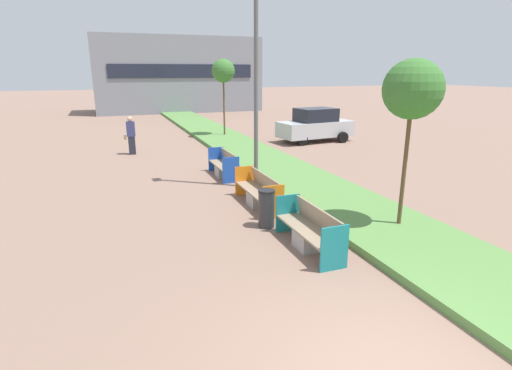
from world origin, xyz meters
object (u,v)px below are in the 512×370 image
bench_orange_frame (259,193)px  street_lamp_post (256,35)px  sapling_tree_far (223,71)px  sapling_tree_near (413,90)px  litter_bin (266,208)px  pedestrian_walking (131,135)px  bench_blue_frame (224,167)px  parked_car_distant (315,125)px  bench_teal_frame (310,233)px

bench_orange_frame → street_lamp_post: street_lamp_post is taller
sapling_tree_far → street_lamp_post: bearing=-100.6°
sapling_tree_near → sapling_tree_far: bearing=90.0°
litter_bin → pedestrian_walking: 11.11m
bench_blue_frame → parked_car_distant: bearing=39.1°
litter_bin → pedestrian_walking: pedestrian_walking is taller
bench_orange_frame → sapling_tree_near: (2.60, -2.99, 3.04)m
bench_teal_frame → bench_blue_frame: size_ratio=1.09×
street_lamp_post → sapling_tree_near: (1.99, -4.85, -1.50)m
sapling_tree_near → bench_teal_frame: bearing=-176.2°
sapling_tree_near → bench_orange_frame: bearing=131.0°
sapling_tree_far → parked_car_distant: 6.13m
bench_orange_frame → parked_car_distant: parked_car_distant is taller
bench_orange_frame → litter_bin: litter_bin is taller
bench_blue_frame → bench_teal_frame: bearing=-90.0°
litter_bin → parked_car_distant: parked_car_distant is taller
pedestrian_walking → sapling_tree_far: bearing=30.6°
bench_teal_frame → pedestrian_walking: pedestrian_walking is taller
bench_blue_frame → sapling_tree_far: 9.83m
bench_blue_frame → street_lamp_post: bearing=-71.1°
bench_teal_frame → parked_car_distant: bearing=60.8°
bench_orange_frame → bench_blue_frame: same height
litter_bin → street_lamp_post: (1.03, 3.48, 4.43)m
street_lamp_post → bench_blue_frame: bearing=108.9°
parked_car_distant → pedestrian_walking: bearing=174.3°
pedestrian_walking → parked_car_distant: bearing=0.7°
bench_teal_frame → bench_blue_frame: bearing=90.0°
parked_car_distant → sapling_tree_near: bearing=-115.9°
sapling_tree_near → litter_bin: bearing=155.7°
bench_orange_frame → litter_bin: 1.68m
bench_teal_frame → parked_car_distant: size_ratio=0.51×
sapling_tree_near → bench_blue_frame: bearing=111.4°
street_lamp_post → pedestrian_walking: bearing=115.9°
bench_orange_frame → sapling_tree_near: size_ratio=0.58×
bench_teal_frame → pedestrian_walking: size_ratio=1.23×
litter_bin → pedestrian_walking: size_ratio=0.54×
bench_teal_frame → parked_car_distant: 14.29m
bench_blue_frame → parked_car_distant: 8.99m
bench_teal_frame → street_lamp_post: size_ratio=0.25×
bench_orange_frame → parked_car_distant: (6.96, 9.30, 0.54)m
street_lamp_post → parked_car_distant: size_ratio=2.07×
street_lamp_post → sapling_tree_near: bearing=-67.7°
street_lamp_post → sapling_tree_near: size_ratio=2.19×
bench_teal_frame → bench_orange_frame: size_ratio=0.93×
bench_teal_frame → litter_bin: bearing=105.2°
street_lamp_post → litter_bin: bearing=-106.5°
bench_blue_frame → sapling_tree_far: size_ratio=0.45×
sapling_tree_far → parked_car_distant: size_ratio=1.03×
pedestrian_walking → parked_car_distant: 9.92m
bench_blue_frame → street_lamp_post: (0.61, -1.79, 4.55)m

